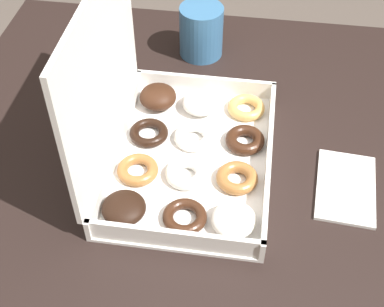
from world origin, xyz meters
TOP-DOWN VIEW (x-y plane):
  - dining_table at (0.00, 0.00)m, footprint 0.95×0.97m
  - donut_box at (0.00, 0.05)m, footprint 0.37×0.27m
  - coffee_mug at (0.32, 0.04)m, footprint 0.09×0.09m
  - paper_napkin at (-0.02, -0.25)m, footprint 0.16×0.11m

SIDE VIEW (x-z plane):
  - dining_table at x=0.00m, z-range 0.26..1.00m
  - paper_napkin at x=-0.02m, z-range 0.73..0.74m
  - coffee_mug at x=0.32m, z-range 0.74..0.84m
  - donut_box at x=0.00m, z-range 0.64..0.95m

